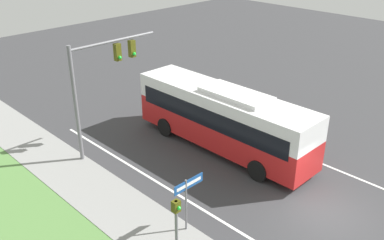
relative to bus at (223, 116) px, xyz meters
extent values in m
plane|color=#38383A|center=(-1.17, -6.98, -1.96)|extent=(80.00, 80.00, 0.00)
cube|color=silver|center=(2.43, -6.98, -1.96)|extent=(0.14, 30.00, 0.01)
cube|color=red|center=(0.00, 0.01, -0.75)|extent=(2.48, 10.83, 1.60)
cube|color=white|center=(0.00, 0.01, 0.71)|extent=(2.48, 10.83, 1.31)
cube|color=black|center=(0.00, 0.01, 0.26)|extent=(2.52, 9.96, 0.99)
cube|color=white|center=(0.00, -0.80, 1.49)|extent=(1.74, 3.79, 0.24)
cylinder|color=black|center=(-1.19, 3.37, -1.42)|extent=(0.28, 1.08, 1.08)
cylinder|color=black|center=(1.19, 3.37, -1.42)|extent=(0.28, 1.08, 1.08)
cylinder|color=black|center=(-1.19, -3.34, -1.42)|extent=(0.28, 1.08, 1.08)
cylinder|color=black|center=(1.19, -3.34, -1.42)|extent=(0.28, 1.08, 1.08)
cylinder|color=slate|center=(-6.22, 4.28, 1.14)|extent=(0.20, 0.20, 6.19)
cylinder|color=slate|center=(-3.67, 4.28, 3.98)|extent=(5.08, 0.14, 0.14)
cube|color=#47470F|center=(-3.51, 4.28, 3.36)|extent=(0.32, 0.28, 0.90)
sphere|color=#1ED838|center=(-3.51, 4.10, 3.11)|extent=(0.18, 0.18, 0.18)
cube|color=#47470F|center=(-2.57, 4.28, 3.36)|extent=(0.32, 0.28, 0.90)
sphere|color=#1ED838|center=(-2.57, 4.10, 3.11)|extent=(0.18, 0.18, 0.18)
cylinder|color=slate|center=(-7.58, -4.48, -0.66)|extent=(0.12, 0.12, 2.61)
cube|color=#47470F|center=(-7.58, -4.48, 0.43)|extent=(0.28, 0.24, 0.44)
sphere|color=#1ED838|center=(-7.58, -4.63, 0.43)|extent=(0.14, 0.14, 0.14)
cylinder|color=slate|center=(-6.26, -3.61, -0.73)|extent=(0.08, 0.08, 2.46)
cube|color=#19478C|center=(-6.11, -3.61, 0.26)|extent=(1.53, 0.03, 0.40)
cube|color=white|center=(-6.11, -3.63, 0.26)|extent=(1.30, 0.01, 0.14)
camera|label=1|loc=(-15.84, -13.59, 9.57)|focal=40.00mm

